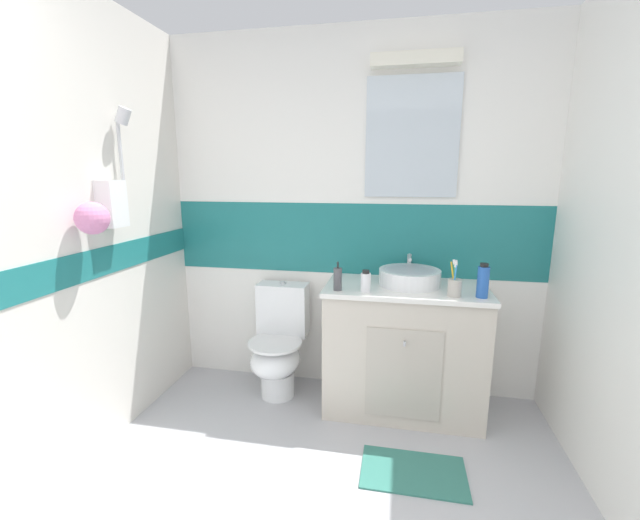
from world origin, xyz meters
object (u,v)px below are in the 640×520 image
at_px(toothbrush_cup, 454,286).
at_px(mouthwash_bottle, 483,281).
at_px(lotion_bottle_short, 366,282).
at_px(sink_basin, 410,277).
at_px(soap_dispenser, 338,279).
at_px(toilet, 279,345).

height_order(toothbrush_cup, mouthwash_bottle, toothbrush_cup).
xyz_separation_m(mouthwash_bottle, lotion_bottle_short, (-0.67, -0.01, -0.03)).
height_order(mouthwash_bottle, lotion_bottle_short, mouthwash_bottle).
height_order(sink_basin, mouthwash_bottle, mouthwash_bottle).
distance_m(toothbrush_cup, soap_dispenser, 0.68).
bearing_deg(soap_dispenser, lotion_bottle_short, 1.33).
height_order(toothbrush_cup, lotion_bottle_short, toothbrush_cup).
height_order(sink_basin, soap_dispenser, soap_dispenser).
bearing_deg(sink_basin, lotion_bottle_short, -141.61).
distance_m(soap_dispenser, lotion_bottle_short, 0.17).
xyz_separation_m(toothbrush_cup, soap_dispenser, (-0.68, -0.01, 0.01)).
bearing_deg(mouthwash_bottle, toothbrush_cup, -178.57).
relative_size(sink_basin, lotion_bottle_short, 3.25).
height_order(soap_dispenser, mouthwash_bottle, mouthwash_bottle).
distance_m(sink_basin, mouthwash_bottle, 0.45).
xyz_separation_m(soap_dispenser, mouthwash_bottle, (0.84, 0.01, 0.02)).
bearing_deg(soap_dispenser, mouthwash_bottle, 0.89).
distance_m(sink_basin, toilet, 1.03).
bearing_deg(toothbrush_cup, sink_basin, 140.96).
relative_size(toilet, mouthwash_bottle, 3.94).
xyz_separation_m(sink_basin, soap_dispenser, (-0.43, -0.21, 0.02)).
bearing_deg(toilet, soap_dispenser, -24.32).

